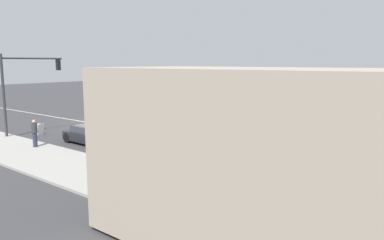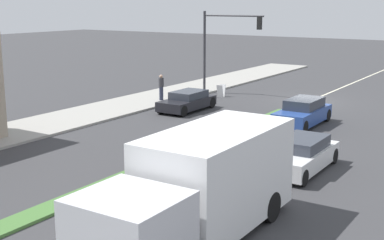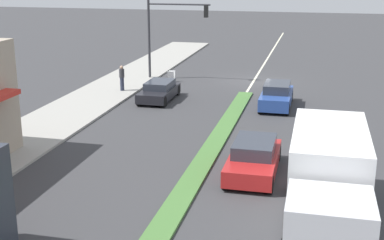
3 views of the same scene
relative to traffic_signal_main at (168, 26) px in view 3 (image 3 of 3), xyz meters
name	(u,v)px [view 3 (image 3 of 3)]	position (x,y,z in m)	size (l,w,h in m)	color
ground_plane	(199,170)	(-6.12, 17.14, -3.90)	(160.00, 160.00, 0.00)	#38383A
lane_marking_center	(253,81)	(-6.12, -0.86, -3.90)	(0.16, 60.00, 0.01)	beige
traffic_signal_main	(168,26)	(0.00, 0.00, 0.00)	(4.59, 0.34, 5.60)	#333338
pedestrian	(122,77)	(1.86, 4.61, -2.91)	(0.34, 0.34, 1.65)	#282D42
warning_aframe_sign	(171,77)	(-0.47, 0.91, -3.47)	(0.45, 0.53, 0.84)	silver
delivery_truck	(328,180)	(-11.12, 20.68, -2.43)	(2.44, 7.50, 2.87)	silver
coupe_blue	(277,96)	(-8.32, 6.07, -3.23)	(1.73, 4.26, 1.39)	#284793
hatchback_red	(254,158)	(-8.32, 16.91, -3.26)	(1.88, 4.37, 1.33)	#AD1E1E
van_white	(326,138)	(-11.12, 13.44, -3.29)	(1.72, 4.08, 1.26)	silver
sedan_dark	(159,91)	(-1.12, 6.09, -3.33)	(1.75, 3.99, 1.16)	black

